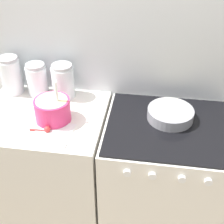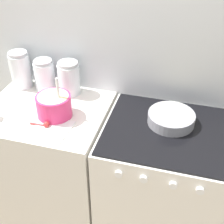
% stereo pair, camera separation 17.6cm
% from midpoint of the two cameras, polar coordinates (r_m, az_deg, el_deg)
% --- Properties ---
extents(wall_back, '(4.47, 0.05, 2.40)m').
position_cam_midpoint_polar(wall_back, '(1.93, 3.81, 11.39)').
color(wall_back, silver).
rests_on(wall_back, ground_plane).
extents(countertop_cabinet, '(0.73, 0.62, 0.91)m').
position_cam_midpoint_polar(countertop_cabinet, '(2.19, -8.40, -9.40)').
color(countertop_cabinet, silver).
rests_on(countertop_cabinet, ground_plane).
extents(stove, '(0.72, 0.64, 0.91)m').
position_cam_midpoint_polar(stove, '(2.07, 11.40, -13.21)').
color(stove, white).
rests_on(stove, ground_plane).
extents(mixing_bowl, '(0.20, 0.20, 0.25)m').
position_cam_midpoint_polar(mixing_bowl, '(1.79, -7.83, 1.24)').
color(mixing_bowl, '#E0336B').
rests_on(mixing_bowl, countertop_cabinet).
extents(baking_pan, '(0.26, 0.26, 0.07)m').
position_cam_midpoint_polar(baking_pan, '(1.79, 13.56, -1.15)').
color(baking_pan, gray).
rests_on(baking_pan, stove).
extents(storage_jar_left, '(0.13, 0.13, 0.24)m').
position_cam_midpoint_polar(storage_jar_left, '(2.12, -14.06, 7.08)').
color(storage_jar_left, silver).
rests_on(storage_jar_left, countertop_cabinet).
extents(storage_jar_middle, '(0.13, 0.13, 0.21)m').
position_cam_midpoint_polar(storage_jar_middle, '(2.06, -9.80, 6.22)').
color(storage_jar_middle, silver).
rests_on(storage_jar_middle, countertop_cabinet).
extents(storage_jar_right, '(0.14, 0.14, 0.22)m').
position_cam_midpoint_polar(storage_jar_right, '(1.99, -5.33, 5.74)').
color(storage_jar_right, silver).
rests_on(storage_jar_right, countertop_cabinet).
extents(recipe_page, '(0.21, 0.21, 0.01)m').
position_cam_midpoint_polar(recipe_page, '(1.73, -8.15, -3.15)').
color(recipe_page, white).
rests_on(recipe_page, countertop_cabinet).
extents(measuring_spoon, '(0.12, 0.04, 0.04)m').
position_cam_midpoint_polar(measuring_spoon, '(1.75, -9.45, -2.38)').
color(measuring_spoon, red).
rests_on(measuring_spoon, countertop_cabinet).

